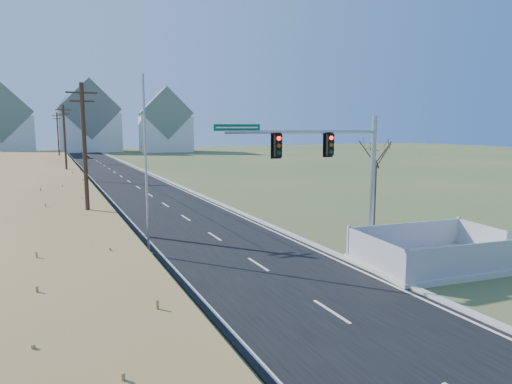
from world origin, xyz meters
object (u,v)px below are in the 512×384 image
(traffic_signal_mast, at_px, (342,169))
(bare_tree, at_px, (376,152))
(fence_enclosure, at_px, (435,259))
(open_sign, at_px, (389,256))
(flagpole, at_px, (147,186))

(traffic_signal_mast, height_order, bare_tree, traffic_signal_mast)
(traffic_signal_mast, relative_size, fence_enclosure, 1.19)
(fence_enclosure, height_order, open_sign, fence_enclosure)
(fence_enclosure, height_order, flagpole, flagpole)
(traffic_signal_mast, relative_size, open_sign, 15.22)
(traffic_signal_mast, distance_m, bare_tree, 7.13)
(traffic_signal_mast, distance_m, flagpole, 9.61)
(bare_tree, bearing_deg, flagpole, -176.55)
(traffic_signal_mast, bearing_deg, flagpole, 162.07)
(open_sign, height_order, flagpole, flagpole)
(traffic_signal_mast, bearing_deg, fence_enclosure, -48.91)
(open_sign, distance_m, flagpole, 12.09)
(traffic_signal_mast, height_order, flagpole, flagpole)
(traffic_signal_mast, xyz_separation_m, fence_enclosure, (2.81, -3.59, -3.99))
(flagpole, bearing_deg, open_sign, -29.28)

